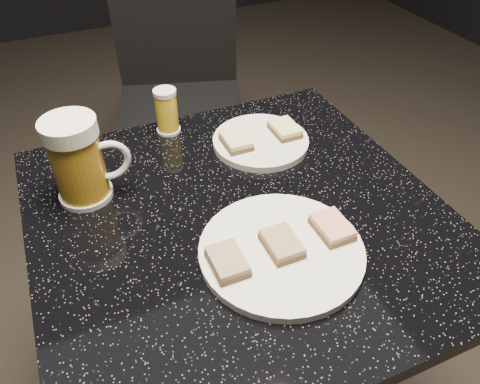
# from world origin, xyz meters

# --- Properties ---
(plate_large) EXTENTS (0.26, 0.26, 0.01)m
(plate_large) POSITION_xyz_m (0.02, -0.11, 0.76)
(plate_large) COLOR white
(plate_large) RESTS_ON table
(plate_small) EXTENTS (0.20, 0.20, 0.01)m
(plate_small) POSITION_xyz_m (0.12, 0.18, 0.76)
(plate_small) COLOR white
(plate_small) RESTS_ON table
(table) EXTENTS (0.70, 0.70, 0.75)m
(table) POSITION_xyz_m (0.00, 0.00, 0.51)
(table) COLOR black
(table) RESTS_ON floor
(beer_mug) EXTENTS (0.14, 0.10, 0.16)m
(beer_mug) POSITION_xyz_m (-0.23, 0.16, 0.83)
(beer_mug) COLOR silver
(beer_mug) RESTS_ON table
(beer_tumbler) EXTENTS (0.05, 0.05, 0.10)m
(beer_tumbler) POSITION_xyz_m (-0.04, 0.30, 0.80)
(beer_tumbler) COLOR silver
(beer_tumbler) RESTS_ON table
(chair) EXTENTS (0.54, 0.54, 0.89)m
(chair) POSITION_xyz_m (0.17, 0.93, 0.50)
(chair) COLOR black
(chair) RESTS_ON floor
(canapes_on_plate_large) EXTENTS (0.23, 0.07, 0.02)m
(canapes_on_plate_large) POSITION_xyz_m (0.02, -0.11, 0.77)
(canapes_on_plate_large) COLOR #4C3521
(canapes_on_plate_large) RESTS_ON plate_large
(canapes_on_plate_small) EXTENTS (0.16, 0.07, 0.02)m
(canapes_on_plate_small) POSITION_xyz_m (0.12, 0.18, 0.77)
(canapes_on_plate_small) COLOR #4C3521
(canapes_on_plate_small) RESTS_ON plate_small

